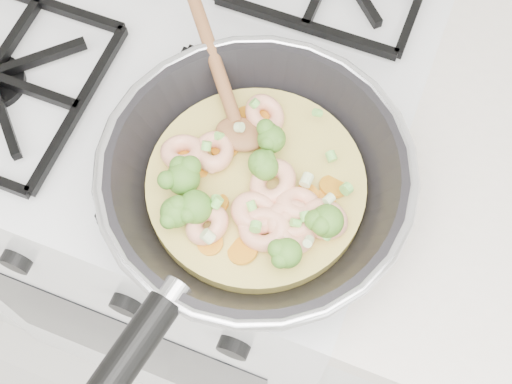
% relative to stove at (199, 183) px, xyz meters
% --- Properties ---
extents(stove, '(0.60, 0.60, 0.92)m').
position_rel_stove_xyz_m(stove, '(0.00, 0.00, 0.00)').
color(stove, white).
rests_on(stove, ground).
extents(skillet, '(0.38, 0.60, 0.10)m').
position_rel_stove_xyz_m(skillet, '(0.17, -0.18, 0.50)').
color(skillet, black).
rests_on(skillet, stove).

